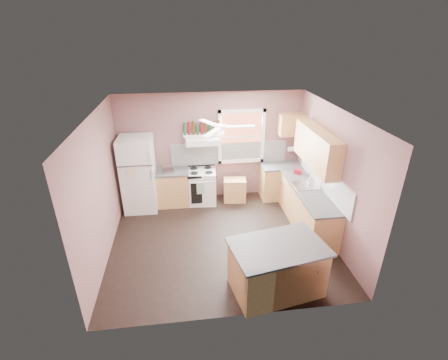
{
  "coord_description": "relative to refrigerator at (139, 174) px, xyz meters",
  "views": [
    {
      "loc": [
        -0.66,
        -5.58,
        4.11
      ],
      "look_at": [
        0.1,
        0.3,
        1.25
      ],
      "focal_mm": 26.0,
      "sensor_mm": 36.0,
      "label": 1
    }
  ],
  "objects": [
    {
      "name": "wall_right",
      "position": [
        4.04,
        -1.58,
        0.44
      ],
      "size": [
        0.05,
        4.0,
        2.7
      ],
      "primitive_type": "cube",
      "color": "#7A5454",
      "rests_on": "ground"
    },
    {
      "name": "island_top",
      "position": [
        2.52,
        -3.08,
        -0.03
      ],
      "size": [
        1.67,
        1.25,
        0.04
      ],
      "primitive_type": "cube",
      "rotation": [
        0.0,
        0.0,
        0.19
      ],
      "color": "#434345",
      "rests_on": "island"
    },
    {
      "name": "refrigerator",
      "position": [
        0.0,
        0.0,
        0.0
      ],
      "size": [
        0.78,
        0.76,
        1.81
      ],
      "primitive_type": "cube",
      "rotation": [
        0.0,
        0.0,
        -0.02
      ],
      "color": "white",
      "rests_on": "floor"
    },
    {
      "name": "ceiling",
      "position": [
        1.77,
        -1.58,
        1.79
      ],
      "size": [
        4.5,
        4.5,
        0.0
      ],
      "primitive_type": "plane",
      "color": "white",
      "rests_on": "ground"
    },
    {
      "name": "island",
      "position": [
        2.52,
        -3.08,
        -0.48
      ],
      "size": [
        1.57,
        1.16,
        0.86
      ],
      "primitive_type": "cube",
      "rotation": [
        0.0,
        0.0,
        0.19
      ],
      "color": "#A77345",
      "rests_on": "floor"
    },
    {
      "name": "toaster",
      "position": [
        0.69,
        -0.0,
        0.08
      ],
      "size": [
        0.3,
        0.19,
        0.18
      ],
      "primitive_type": "cube",
      "rotation": [
        0.0,
        0.0,
        0.11
      ],
      "color": "silver",
      "rests_on": "counter_left"
    },
    {
      "name": "wall_left",
      "position": [
        -0.51,
        -1.58,
        0.44
      ],
      "size": [
        0.05,
        4.0,
        2.7
      ],
      "primitive_type": "cube",
      "color": "#7A5454",
      "rests_on": "ground"
    },
    {
      "name": "backsplash_back",
      "position": [
        2.22,
        0.41,
        0.27
      ],
      "size": [
        2.9,
        0.03,
        0.55
      ],
      "primitive_type": "cube",
      "color": "white",
      "rests_on": "wall_back"
    },
    {
      "name": "wine_bottles",
      "position": [
        1.54,
        0.29,
        0.98
      ],
      "size": [
        0.86,
        0.06,
        0.31
      ],
      "color": "#143819",
      "rests_on": "bottle_shelf"
    },
    {
      "name": "cart",
      "position": [
        2.32,
        0.07,
        -0.63
      ],
      "size": [
        0.59,
        0.42,
        0.55
      ],
      "primitive_type": "cube",
      "rotation": [
        0.0,
        0.0,
        -0.1
      ],
      "color": "#A77345",
      "rests_on": "floor"
    },
    {
      "name": "base_cabinet_right",
      "position": [
        3.72,
        -1.28,
        -0.48
      ],
      "size": [
        0.6,
        2.2,
        0.86
      ],
      "primitive_type": "cube",
      "color": "#A77345",
      "rests_on": "floor"
    },
    {
      "name": "backsplash_right",
      "position": [
        4.0,
        -1.28,
        0.27
      ],
      "size": [
        0.03,
        2.6,
        0.55
      ],
      "primitive_type": "cube",
      "color": "white",
      "rests_on": "wall_right"
    },
    {
      "name": "sink",
      "position": [
        3.71,
        -1.08,
        -0.01
      ],
      "size": [
        0.55,
        0.45,
        0.03
      ],
      "primitive_type": "cube",
      "color": "silver",
      "rests_on": "counter_right"
    },
    {
      "name": "counter_right",
      "position": [
        3.71,
        -1.28,
        -0.03
      ],
      "size": [
        0.62,
        2.22,
        0.04
      ],
      "primitive_type": "cube",
      "color": "#434345",
      "rests_on": "base_cabinet_right"
    },
    {
      "name": "floor",
      "position": [
        1.77,
        -1.58,
        -0.91
      ],
      "size": [
        4.5,
        4.5,
        0.0
      ],
      "primitive_type": "plane",
      "color": "black",
      "rests_on": "ground"
    },
    {
      "name": "counter_left",
      "position": [
        0.71,
        0.12,
        -0.03
      ],
      "size": [
        0.92,
        0.62,
        0.04
      ],
      "primitive_type": "cube",
      "color": "#434345",
      "rests_on": "base_cabinet_left"
    },
    {
      "name": "counter_corner",
      "position": [
        3.52,
        0.12,
        -0.03
      ],
      "size": [
        1.02,
        0.62,
        0.04
      ],
      "primitive_type": "cube",
      "color": "#434345",
      "rests_on": "base_cabinet_corner"
    },
    {
      "name": "range_hood",
      "position": [
        1.54,
        0.17,
        0.71
      ],
      "size": [
        0.78,
        0.5,
        0.14
      ],
      "primitive_type": "cube",
      "color": "white",
      "rests_on": "wall_back"
    },
    {
      "name": "faucet",
      "position": [
        3.87,
        -1.08,
        0.06
      ],
      "size": [
        0.03,
        0.03,
        0.14
      ],
      "primitive_type": "cylinder",
      "color": "silver",
      "rests_on": "sink"
    },
    {
      "name": "upper_cabinet_corner",
      "position": [
        3.72,
        0.25,
        0.99
      ],
      "size": [
        0.6,
        0.33,
        0.52
      ],
      "primitive_type": "cube",
      "color": "#A77345",
      "rests_on": "wall_back"
    },
    {
      "name": "red_caddy",
      "position": [
        3.75,
        -0.42,
        0.04
      ],
      "size": [
        0.21,
        0.18,
        0.1
      ],
      "primitive_type": "cube",
      "rotation": [
        0.0,
        0.0,
        -0.39
      ],
      "color": "#AB0E1F",
      "rests_on": "counter_right"
    },
    {
      "name": "window_view",
      "position": [
        2.52,
        0.41,
        0.69
      ],
      "size": [
        1.0,
        0.02,
        1.2
      ],
      "primitive_type": "cube",
      "color": "brown",
      "rests_on": "wall_back"
    },
    {
      "name": "wall_back",
      "position": [
        1.77,
        0.45,
        0.44
      ],
      "size": [
        4.5,
        0.05,
        2.7
      ],
      "primitive_type": "cube",
      "color": "#7A5454",
      "rests_on": "ground"
    },
    {
      "name": "paper_towel",
      "position": [
        3.84,
        0.28,
        0.34
      ],
      "size": [
        0.26,
        0.12,
        0.12
      ],
      "primitive_type": "cylinder",
      "rotation": [
        0.0,
        1.57,
        0.0
      ],
      "color": "white",
      "rests_on": "wall_back"
    },
    {
      "name": "stove",
      "position": [
        1.49,
        0.12,
        -0.48
      ],
      "size": [
        0.75,
        0.69,
        0.86
      ],
      "primitive_type": "cube",
      "rotation": [
        0.0,
        0.0,
        -0.08
      ],
      "color": "white",
      "rests_on": "floor"
    },
    {
      "name": "base_cabinet_corner",
      "position": [
        3.52,
        0.12,
        -0.48
      ],
      "size": [
        1.0,
        0.6,
        0.86
      ],
      "primitive_type": "cube",
      "color": "#A77345",
      "rests_on": "floor"
    },
    {
      "name": "soap_bottle",
      "position": [
        3.79,
        -1.06,
        0.1
      ],
      "size": [
        0.12,
        0.12,
        0.22
      ],
      "primitive_type": "imported",
      "rotation": [
        0.0,
        0.0,
        2.58
      ],
      "color": "silver",
      "rests_on": "counter_right"
    },
    {
      "name": "bottle_shelf",
      "position": [
        1.54,
        0.29,
        0.81
      ],
      "size": [
        0.9,
        0.26,
        0.03
      ],
      "primitive_type": "cube",
      "color": "white",
      "rests_on": "range_hood"
    },
    {
      "name": "base_cabinet_left",
      "position": [
        0.71,
        0.12,
        -0.48
      ],
      "size": [
        0.9,
        0.6,
        0.86
      ],
      "primitive_type": "cube",
      "color": "#A77345",
      "rests_on": "floor"
    },
    {
      "name": "upper_cabinet_right",
      "position": [
        3.85,
        -1.08,
        0.87
      ],
      "size": [
        0.33,
        1.8,
        0.76
      ],
      "primitive_type": "cube",
      "color": "#A77345",
      "rests_on": "wall_right"
    },
    {
      "name": "window_frame",
      "position": [
        2.52,
        0.38,
        0.69
      ],
      "size": [
        1.16,
        0.07,
        1.36
      ],
      "primitive_type": "cube",
      "color": "white",
      "rests_on": "wall_back"
    },
    {
      "name": "ceiling_fan_hub",
      "position": [
        1.77,
        -1.58,
        1.54
      ],
      "size": [
        0.2,
        0.2,
        0.08
      ],
      "primitive_type": "cylinder",
      "color": "white",
      "rests_on": "ceiling"
    }
  ]
}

